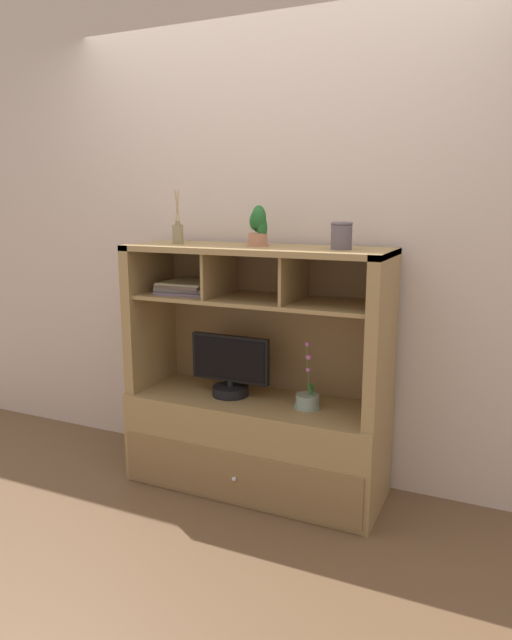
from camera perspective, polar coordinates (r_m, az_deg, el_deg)
floor_plane at (r=3.32m, az=-0.00°, el=-16.14°), size 6.00×6.00×0.02m
back_wall at (r=3.19m, az=2.12°, el=9.20°), size 6.00×0.02×2.80m
media_console at (r=3.15m, az=0.06°, el=-9.24°), size 1.38×0.53×1.31m
tv_monitor at (r=3.12m, az=-2.58°, el=-4.97°), size 0.45×0.20×0.34m
potted_orchid at (r=2.98m, az=5.14°, el=-7.82°), size 0.14×0.14×0.35m
magazine_stack_left at (r=3.17m, az=-6.76°, el=3.28°), size 0.32×0.31×0.06m
diffuser_bottle at (r=3.13m, az=-7.77°, el=8.54°), size 0.06×0.06×0.29m
potted_succulent at (r=2.95m, az=0.24°, el=9.39°), size 0.11×0.11×0.21m
ceramic_vase at (r=2.77m, az=8.49°, el=8.29°), size 0.11×0.11×0.13m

